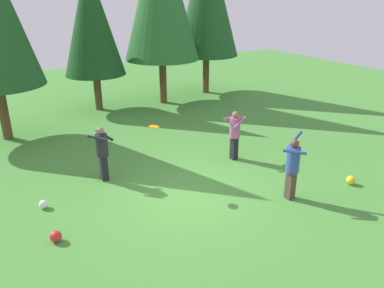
{
  "coord_description": "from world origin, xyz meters",
  "views": [
    {
      "loc": [
        -4.5,
        -7.93,
        5.14
      ],
      "look_at": [
        0.59,
        0.87,
        1.05
      ],
      "focal_mm": 35.99,
      "sensor_mm": 36.0,
      "label": 1
    }
  ],
  "objects_px": {
    "person_catcher": "(102,149)",
    "ball_yellow": "(351,180)",
    "ball_red": "(56,236)",
    "tree_center": "(91,20)",
    "person_thrower": "(293,164)",
    "frisbee": "(154,127)",
    "person_bystander": "(235,131)",
    "ball_white": "(43,204)"
  },
  "relations": [
    {
      "from": "tree_center",
      "to": "ball_red",
      "type": "bearing_deg",
      "value": -112.68
    },
    {
      "from": "ball_red",
      "to": "ball_white",
      "type": "bearing_deg",
      "value": 89.0
    },
    {
      "from": "person_thrower",
      "to": "ball_white",
      "type": "bearing_deg",
      "value": 14.44
    },
    {
      "from": "person_bystander",
      "to": "person_catcher",
      "type": "bearing_deg",
      "value": -18.5
    },
    {
      "from": "ball_yellow",
      "to": "tree_center",
      "type": "xyz_separation_m",
      "value": [
        -3.9,
        10.79,
        3.82
      ]
    },
    {
      "from": "person_catcher",
      "to": "ball_red",
      "type": "bearing_deg",
      "value": -82.4
    },
    {
      "from": "person_bystander",
      "to": "frisbee",
      "type": "height_order",
      "value": "frisbee"
    },
    {
      "from": "person_bystander",
      "to": "ball_yellow",
      "type": "xyz_separation_m",
      "value": [
        1.82,
        -3.11,
        -0.82
      ]
    },
    {
      "from": "ball_red",
      "to": "tree_center",
      "type": "distance_m",
      "value": 10.83
    },
    {
      "from": "frisbee",
      "to": "tree_center",
      "type": "bearing_deg",
      "value": 83.5
    },
    {
      "from": "person_bystander",
      "to": "tree_center",
      "type": "relative_size",
      "value": 0.25
    },
    {
      "from": "ball_white",
      "to": "person_thrower",
      "type": "bearing_deg",
      "value": -25.41
    },
    {
      "from": "person_bystander",
      "to": "tree_center",
      "type": "xyz_separation_m",
      "value": [
        -2.08,
        7.67,
        3.0
      ]
    },
    {
      "from": "tree_center",
      "to": "person_bystander",
      "type": "bearing_deg",
      "value": -74.85
    },
    {
      "from": "ball_yellow",
      "to": "ball_red",
      "type": "bearing_deg",
      "value": 169.58
    },
    {
      "from": "tree_center",
      "to": "ball_white",
      "type": "bearing_deg",
      "value": -116.53
    },
    {
      "from": "person_bystander",
      "to": "ball_white",
      "type": "xyz_separation_m",
      "value": [
        -5.96,
        -0.1,
        -0.84
      ]
    },
    {
      "from": "ball_white",
      "to": "ball_yellow",
      "type": "bearing_deg",
      "value": -21.19
    },
    {
      "from": "person_bystander",
      "to": "ball_red",
      "type": "height_order",
      "value": "person_bystander"
    },
    {
      "from": "person_thrower",
      "to": "person_catcher",
      "type": "xyz_separation_m",
      "value": [
        -3.89,
        3.48,
        -0.04
      ]
    },
    {
      "from": "ball_yellow",
      "to": "tree_center",
      "type": "height_order",
      "value": "tree_center"
    },
    {
      "from": "ball_yellow",
      "to": "person_bystander",
      "type": "bearing_deg",
      "value": 120.3
    },
    {
      "from": "ball_yellow",
      "to": "tree_center",
      "type": "relative_size",
      "value": 0.04
    },
    {
      "from": "person_catcher",
      "to": "tree_center",
      "type": "bearing_deg",
      "value": 120.06
    },
    {
      "from": "person_thrower",
      "to": "tree_center",
      "type": "relative_size",
      "value": 0.29
    },
    {
      "from": "person_catcher",
      "to": "ball_yellow",
      "type": "height_order",
      "value": "person_catcher"
    },
    {
      "from": "ball_yellow",
      "to": "person_thrower",
      "type": "bearing_deg",
      "value": 171.88
    },
    {
      "from": "ball_red",
      "to": "tree_center",
      "type": "xyz_separation_m",
      "value": [
        3.91,
        9.35,
        3.82
      ]
    },
    {
      "from": "person_catcher",
      "to": "frisbee",
      "type": "distance_m",
      "value": 1.8
    },
    {
      "from": "person_catcher",
      "to": "ball_white",
      "type": "xyz_separation_m",
      "value": [
        -1.84,
        -0.76,
        -0.84
      ]
    },
    {
      "from": "frisbee",
      "to": "ball_red",
      "type": "distance_m",
      "value": 3.61
    },
    {
      "from": "person_thrower",
      "to": "person_catcher",
      "type": "height_order",
      "value": "person_thrower"
    },
    {
      "from": "person_thrower",
      "to": "frisbee",
      "type": "bearing_deg",
      "value": -0.0
    },
    {
      "from": "ball_white",
      "to": "ball_red",
      "type": "relative_size",
      "value": 0.86
    },
    {
      "from": "person_catcher",
      "to": "person_thrower",
      "type": "bearing_deg",
      "value": 4.44
    },
    {
      "from": "person_bystander",
      "to": "frisbee",
      "type": "distance_m",
      "value": 3.16
    },
    {
      "from": "person_bystander",
      "to": "frisbee",
      "type": "bearing_deg",
      "value": 0.0
    },
    {
      "from": "person_catcher",
      "to": "person_bystander",
      "type": "xyz_separation_m",
      "value": [
        4.12,
        -0.66,
        -0.0
      ]
    },
    {
      "from": "person_thrower",
      "to": "frisbee",
      "type": "xyz_separation_m",
      "value": [
        -2.78,
        2.32,
        0.8
      ]
    },
    {
      "from": "ball_red",
      "to": "ball_yellow",
      "type": "relative_size",
      "value": 1.01
    },
    {
      "from": "ball_white",
      "to": "tree_center",
      "type": "xyz_separation_m",
      "value": [
        3.88,
        7.77,
        3.84
      ]
    },
    {
      "from": "person_catcher",
      "to": "ball_white",
      "type": "distance_m",
      "value": 2.16
    }
  ]
}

